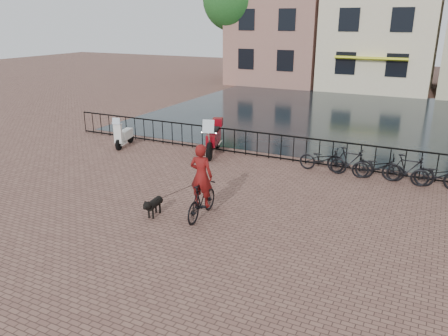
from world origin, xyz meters
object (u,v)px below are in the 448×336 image
at_px(dog, 154,206).
at_px(cyclist, 201,186).
at_px(motorcycle, 214,134).
at_px(scooter, 124,130).

bearing_deg(dog, cyclist, 16.81).
relative_size(motorcycle, scooter, 1.51).
height_order(cyclist, dog, cyclist).
bearing_deg(dog, motorcycle, 96.67).
height_order(motorcycle, scooter, motorcycle).
xyz_separation_m(dog, scooter, (-5.24, 5.30, 0.42)).
bearing_deg(scooter, dog, -59.76).
bearing_deg(cyclist, dog, 18.39).
relative_size(dog, motorcycle, 0.37).
bearing_deg(cyclist, motorcycle, -69.14).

